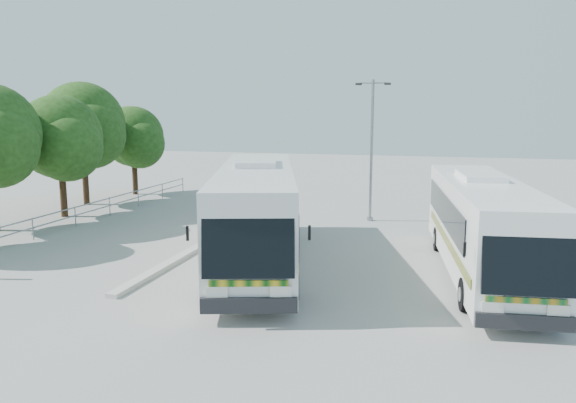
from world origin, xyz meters
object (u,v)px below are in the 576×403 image
(coach_adjacent, at_px, (483,224))
(coach_main, at_px, (256,211))
(tree_far_e, at_px, (134,137))
(tree_far_c, at_px, (61,137))
(lamppost, at_px, (372,144))
(tree_far_d, at_px, (83,125))

(coach_adjacent, bearing_deg, coach_main, 176.65)
(tree_far_e, distance_m, coach_adjacent, 25.46)
(tree_far_c, bearing_deg, coach_main, -24.88)
(tree_far_e, distance_m, lamppost, 17.21)
(lamppost, bearing_deg, coach_main, -110.71)
(lamppost, bearing_deg, coach_adjacent, -62.10)
(coach_adjacent, bearing_deg, tree_far_c, 158.64)
(coach_main, bearing_deg, tree_far_c, 138.55)
(tree_far_d, relative_size, coach_main, 0.56)
(tree_far_e, relative_size, lamppost, 0.82)
(tree_far_c, xyz_separation_m, coach_adjacent, (20.87, -5.47, -2.46))
(coach_adjacent, bearing_deg, tree_far_d, 150.76)
(tree_far_e, relative_size, coach_main, 0.45)
(tree_far_c, distance_m, lamppost, 16.27)
(tree_far_e, bearing_deg, coach_adjacent, -32.60)
(tree_far_e, height_order, coach_adjacent, tree_far_e)
(tree_far_d, bearing_deg, coach_main, -34.56)
(lamppost, bearing_deg, tree_far_e, 161.42)
(tree_far_c, distance_m, coach_main, 14.30)
(lamppost, bearing_deg, tree_far_c, -170.35)
(tree_far_c, relative_size, tree_far_e, 1.10)
(tree_far_d, distance_m, coach_adjacent, 24.08)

